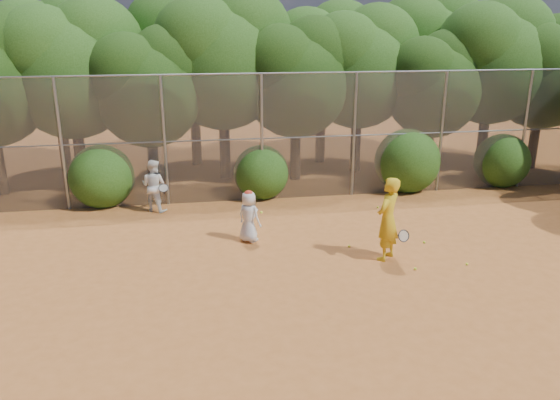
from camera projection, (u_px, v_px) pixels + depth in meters
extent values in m
plane|color=#A75A25|center=(342.00, 278.00, 12.26)|extent=(80.00, 80.00, 0.00)
cylinder|color=gray|center=(62.00, 145.00, 16.18)|extent=(0.09, 0.09, 4.00)
cylinder|color=gray|center=(165.00, 142.00, 16.64)|extent=(0.09, 0.09, 4.00)
cylinder|color=gray|center=(262.00, 139.00, 17.11)|extent=(0.09, 0.09, 4.00)
cylinder|color=gray|center=(354.00, 135.00, 17.57)|extent=(0.09, 0.09, 4.00)
cylinder|color=gray|center=(442.00, 133.00, 18.04)|extent=(0.09, 0.09, 4.00)
cylinder|color=gray|center=(525.00, 130.00, 18.50)|extent=(0.09, 0.09, 4.00)
cylinder|color=gray|center=(294.00, 73.00, 16.64)|extent=(20.00, 0.05, 0.05)
cylinder|color=gray|center=(293.00, 138.00, 17.26)|extent=(20.00, 0.04, 0.04)
cube|color=slate|center=(293.00, 138.00, 17.26)|extent=(20.00, 0.02, 4.00)
sphere|color=black|center=(11.00, 55.00, 17.37)|extent=(3.05, 3.05, 3.05)
cylinder|color=black|center=(80.00, 151.00, 18.75)|extent=(0.38, 0.38, 2.52)
sphere|color=#204611|center=(71.00, 78.00, 17.98)|extent=(4.03, 4.03, 4.03)
sphere|color=#204611|center=(95.00, 45.00, 18.17)|extent=(3.23, 3.23, 3.23)
sphere|color=#204611|center=(43.00, 53.00, 17.34)|extent=(3.02, 3.02, 3.02)
cylinder|color=black|center=(153.00, 158.00, 18.54)|extent=(0.36, 0.36, 2.17)
sphere|color=black|center=(149.00, 95.00, 17.88)|extent=(3.47, 3.47, 3.47)
sphere|color=black|center=(169.00, 66.00, 18.04)|extent=(2.78, 2.78, 2.78)
sphere|color=black|center=(127.00, 74.00, 17.32)|extent=(2.60, 2.60, 2.60)
cylinder|color=black|center=(225.00, 142.00, 19.79)|extent=(0.39, 0.39, 2.66)
sphere|color=#204611|center=(222.00, 69.00, 18.97)|extent=(4.26, 4.26, 4.26)
sphere|color=#204611|center=(245.00, 36.00, 19.17)|extent=(3.40, 3.40, 3.40)
sphere|color=#204611|center=(200.00, 44.00, 18.30)|extent=(3.19, 3.19, 3.19)
cylinder|color=black|center=(295.00, 148.00, 19.67)|extent=(0.37, 0.37, 2.27)
sphere|color=black|center=(296.00, 86.00, 18.98)|extent=(3.64, 3.64, 3.64)
sphere|color=black|center=(314.00, 58.00, 19.15)|extent=(2.91, 2.91, 2.91)
sphere|color=black|center=(279.00, 65.00, 18.39)|extent=(2.73, 2.73, 2.73)
cylinder|color=black|center=(356.00, 139.00, 20.78)|extent=(0.38, 0.38, 2.45)
sphere|color=#204611|center=(359.00, 75.00, 20.03)|extent=(3.92, 3.92, 3.92)
sphere|color=#204611|center=(377.00, 47.00, 20.22)|extent=(3.14, 3.14, 3.14)
sphere|color=#204611|center=(343.00, 54.00, 19.41)|extent=(2.94, 2.94, 2.94)
cylinder|color=black|center=(428.00, 147.00, 20.28)|extent=(0.36, 0.36, 2.10)
sphere|color=black|center=(433.00, 91.00, 19.64)|extent=(3.36, 3.36, 3.36)
sphere|color=black|center=(448.00, 66.00, 19.80)|extent=(2.69, 2.69, 2.69)
sphere|color=black|center=(422.00, 73.00, 19.11)|extent=(2.52, 2.52, 2.52)
cylinder|color=black|center=(483.00, 135.00, 21.16)|extent=(0.39, 0.39, 2.59)
sphere|color=#204611|center=(491.00, 68.00, 20.37)|extent=(4.14, 4.14, 4.14)
sphere|color=#204611|center=(509.00, 39.00, 20.56)|extent=(3.32, 3.32, 3.32)
sphere|color=#204611|center=(480.00, 46.00, 19.70)|extent=(3.11, 3.11, 3.11)
cylinder|color=black|center=(534.00, 139.00, 21.23)|extent=(0.37, 0.37, 2.31)
sphere|color=black|center=(543.00, 79.00, 20.52)|extent=(3.70, 3.70, 3.70)
sphere|color=black|center=(558.00, 53.00, 20.70)|extent=(2.96, 2.96, 2.96)
sphere|color=black|center=(534.00, 60.00, 19.93)|extent=(2.77, 2.77, 2.77)
cylinder|color=black|center=(63.00, 137.00, 20.74)|extent=(0.39, 0.39, 2.62)
sphere|color=#204611|center=(55.00, 68.00, 19.94)|extent=(4.20, 4.20, 4.20)
sphere|color=#204611|center=(77.00, 37.00, 20.13)|extent=(3.36, 3.36, 3.36)
sphere|color=#204611|center=(28.00, 44.00, 19.27)|extent=(3.15, 3.15, 3.15)
cylinder|color=black|center=(196.00, 130.00, 21.67)|extent=(0.40, 0.40, 2.80)
sphere|color=#204611|center=(192.00, 59.00, 20.82)|extent=(4.48, 4.48, 4.48)
sphere|color=#204611|center=(214.00, 28.00, 21.03)|extent=(3.58, 3.58, 3.58)
sphere|color=#204611|center=(170.00, 34.00, 20.10)|extent=(3.36, 3.36, 3.36)
cylinder|color=black|center=(320.00, 131.00, 22.11)|extent=(0.38, 0.38, 2.52)
sphere|color=#204611|center=(322.00, 69.00, 21.35)|extent=(4.03, 4.03, 4.03)
sphere|color=#204611|center=(340.00, 42.00, 21.53)|extent=(3.23, 3.23, 3.23)
sphere|color=#204611|center=(306.00, 48.00, 20.70)|extent=(3.02, 3.02, 3.02)
cylinder|color=black|center=(420.00, 123.00, 23.34)|extent=(0.40, 0.40, 2.73)
sphere|color=#204611|center=(425.00, 59.00, 22.51)|extent=(4.37, 4.37, 4.37)
sphere|color=#204611|center=(442.00, 31.00, 22.71)|extent=(3.49, 3.49, 3.49)
sphere|color=#204611|center=(412.00, 37.00, 21.81)|extent=(3.28, 3.28, 3.28)
sphere|color=#204611|center=(101.00, 174.00, 16.93)|extent=(2.00, 2.00, 2.00)
sphere|color=#204611|center=(261.00, 170.00, 17.73)|extent=(1.80, 1.80, 1.80)
sphere|color=#204611|center=(407.00, 158.00, 18.44)|extent=(2.20, 2.20, 2.20)
sphere|color=#204611|center=(502.00, 158.00, 19.03)|extent=(1.90, 1.90, 1.90)
imported|color=gold|center=(388.00, 219.00, 12.97)|extent=(0.88, 0.87, 2.05)
torus|color=black|center=(404.00, 236.00, 12.95)|extent=(0.32, 0.17, 0.30)
cylinder|color=black|center=(399.00, 236.00, 13.16)|extent=(0.08, 0.28, 0.12)
imported|color=silver|center=(249.00, 217.00, 14.14)|extent=(0.78, 0.78, 1.36)
ellipsoid|color=red|center=(249.00, 193.00, 13.94)|extent=(0.22, 0.22, 0.13)
sphere|color=#D6F12B|center=(261.00, 212.00, 13.94)|extent=(0.07, 0.07, 0.07)
imported|color=white|center=(154.00, 186.00, 16.40)|extent=(0.97, 0.90, 1.60)
torus|color=black|center=(164.00, 188.00, 16.16)|extent=(0.31, 0.24, 0.23)
cylinder|color=black|center=(164.00, 192.00, 16.35)|extent=(0.04, 0.22, 0.22)
sphere|color=#D6F12B|center=(424.00, 242.00, 14.18)|extent=(0.07, 0.07, 0.07)
sphere|color=#D6F12B|center=(393.00, 221.00, 15.66)|extent=(0.07, 0.07, 0.07)
sphere|color=#D6F12B|center=(415.00, 269.00, 12.65)|extent=(0.07, 0.07, 0.07)
sphere|color=#D6F12B|center=(467.00, 264.00, 12.90)|extent=(0.07, 0.07, 0.07)
sphere|color=#D6F12B|center=(349.00, 246.00, 13.93)|extent=(0.07, 0.07, 0.07)
sphere|color=#D6F12B|center=(378.00, 207.00, 16.84)|extent=(0.07, 0.07, 0.07)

